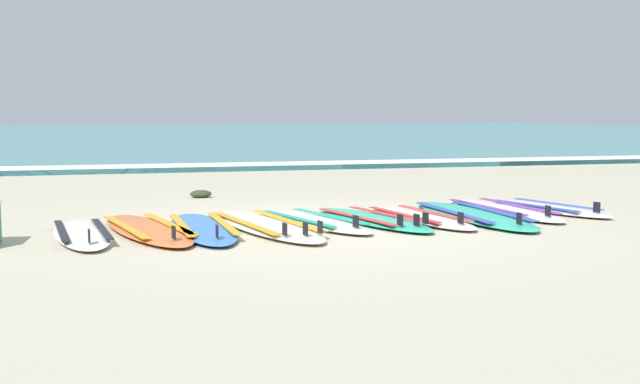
{
  "coord_description": "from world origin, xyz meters",
  "views": [
    {
      "loc": [
        -2.15,
        -7.55,
        1.12
      ],
      "look_at": [
        0.33,
        1.0,
        0.25
      ],
      "focal_mm": 45.38,
      "sensor_mm": 36.0,
      "label": 1
    }
  ],
  "objects_px": {
    "surfboard_4": "(314,221)",
    "surfboard_0": "(82,234)",
    "surfboard_7": "(472,215)",
    "surfboard_6": "(419,217)",
    "surfboard_1": "(147,229)",
    "surfboard_2": "(203,228)",
    "surfboard_5": "(372,219)",
    "surfboard_8": "(502,210)",
    "surfboard_3": "(266,225)",
    "surfboard_9": "(546,208)"
  },
  "relations": [
    {
      "from": "surfboard_4",
      "to": "surfboard_0",
      "type": "bearing_deg",
      "value": -173.76
    },
    {
      "from": "surfboard_4",
      "to": "surfboard_7",
      "type": "height_order",
      "value": "same"
    },
    {
      "from": "surfboard_0",
      "to": "surfboard_4",
      "type": "xyz_separation_m",
      "value": [
        2.24,
        0.24,
        -0.0
      ]
    },
    {
      "from": "surfboard_4",
      "to": "surfboard_6",
      "type": "relative_size",
      "value": 1.01
    },
    {
      "from": "surfboard_1",
      "to": "surfboard_2",
      "type": "distance_m",
      "value": 0.52
    },
    {
      "from": "surfboard_2",
      "to": "surfboard_5",
      "type": "xyz_separation_m",
      "value": [
        1.76,
        0.15,
        0.0
      ]
    },
    {
      "from": "surfboard_1",
      "to": "surfboard_4",
      "type": "bearing_deg",
      "value": 3.89
    },
    {
      "from": "surfboard_5",
      "to": "surfboard_4",
      "type": "bearing_deg",
      "value": 178.04
    },
    {
      "from": "surfboard_2",
      "to": "surfboard_8",
      "type": "distance_m",
      "value": 3.48
    },
    {
      "from": "surfboard_2",
      "to": "surfboard_4",
      "type": "distance_m",
      "value": 1.16
    },
    {
      "from": "surfboard_8",
      "to": "surfboard_4",
      "type": "bearing_deg",
      "value": -171.62
    },
    {
      "from": "surfboard_0",
      "to": "surfboard_2",
      "type": "xyz_separation_m",
      "value": [
        1.1,
        0.07,
        -0.0
      ]
    },
    {
      "from": "surfboard_3",
      "to": "surfboard_4",
      "type": "bearing_deg",
      "value": 17.82
    },
    {
      "from": "surfboard_7",
      "to": "surfboard_2",
      "type": "bearing_deg",
      "value": -176.27
    },
    {
      "from": "surfboard_2",
      "to": "surfboard_4",
      "type": "relative_size",
      "value": 1.06
    },
    {
      "from": "surfboard_1",
      "to": "surfboard_5",
      "type": "height_order",
      "value": "same"
    },
    {
      "from": "surfboard_2",
      "to": "surfboard_9",
      "type": "bearing_deg",
      "value": 7.14
    },
    {
      "from": "surfboard_8",
      "to": "surfboard_9",
      "type": "xyz_separation_m",
      "value": [
        0.55,
        -0.01,
        0.0
      ]
    },
    {
      "from": "surfboard_1",
      "to": "surfboard_9",
      "type": "xyz_separation_m",
      "value": [
        4.51,
        0.44,
        0.0
      ]
    },
    {
      "from": "surfboard_0",
      "to": "surfboard_1",
      "type": "xyz_separation_m",
      "value": [
        0.59,
        0.13,
        -0.0
      ]
    },
    {
      "from": "surfboard_3",
      "to": "surfboard_7",
      "type": "relative_size",
      "value": 0.96
    },
    {
      "from": "surfboard_0",
      "to": "surfboard_4",
      "type": "distance_m",
      "value": 2.25
    },
    {
      "from": "surfboard_5",
      "to": "surfboard_8",
      "type": "height_order",
      "value": "same"
    },
    {
      "from": "surfboard_0",
      "to": "surfboard_2",
      "type": "distance_m",
      "value": 1.1
    },
    {
      "from": "surfboard_1",
      "to": "surfboard_6",
      "type": "xyz_separation_m",
      "value": [
        2.79,
        0.09,
        0.0
      ]
    },
    {
      "from": "surfboard_1",
      "to": "surfboard_0",
      "type": "bearing_deg",
      "value": -167.28
    },
    {
      "from": "surfboard_4",
      "to": "surfboard_8",
      "type": "distance_m",
      "value": 2.33
    },
    {
      "from": "surfboard_4",
      "to": "surfboard_6",
      "type": "distance_m",
      "value": 1.13
    },
    {
      "from": "surfboard_0",
      "to": "surfboard_6",
      "type": "relative_size",
      "value": 0.95
    },
    {
      "from": "surfboard_0",
      "to": "surfboard_8",
      "type": "bearing_deg",
      "value": 7.33
    },
    {
      "from": "surfboard_0",
      "to": "surfboard_3",
      "type": "height_order",
      "value": "same"
    },
    {
      "from": "surfboard_4",
      "to": "surfboard_5",
      "type": "height_order",
      "value": "same"
    },
    {
      "from": "surfboard_2",
      "to": "surfboard_7",
      "type": "xyz_separation_m",
      "value": [
        2.91,
        0.19,
        -0.0
      ]
    },
    {
      "from": "surfboard_2",
      "to": "surfboard_5",
      "type": "bearing_deg",
      "value": 4.96
    },
    {
      "from": "surfboard_3",
      "to": "surfboard_9",
      "type": "distance_m",
      "value": 3.42
    },
    {
      "from": "surfboard_2",
      "to": "surfboard_6",
      "type": "bearing_deg",
      "value": 3.85
    },
    {
      "from": "surfboard_1",
      "to": "surfboard_2",
      "type": "xyz_separation_m",
      "value": [
        0.51,
        -0.06,
        0.0
      ]
    },
    {
      "from": "surfboard_1",
      "to": "surfboard_4",
      "type": "relative_size",
      "value": 1.13
    },
    {
      "from": "surfboard_6",
      "to": "surfboard_3",
      "type": "bearing_deg",
      "value": -174.85
    },
    {
      "from": "surfboard_5",
      "to": "surfboard_6",
      "type": "distance_m",
      "value": 0.52
    },
    {
      "from": "surfboard_0",
      "to": "surfboard_1",
      "type": "height_order",
      "value": "same"
    },
    {
      "from": "surfboard_2",
      "to": "surfboard_1",
      "type": "bearing_deg",
      "value": 173.21
    },
    {
      "from": "surfboard_7",
      "to": "surfboard_8",
      "type": "height_order",
      "value": "same"
    },
    {
      "from": "surfboard_1",
      "to": "surfboard_9",
      "type": "distance_m",
      "value": 4.53
    },
    {
      "from": "surfboard_0",
      "to": "surfboard_5",
      "type": "xyz_separation_m",
      "value": [
        2.85,
        0.22,
        0.0
      ]
    },
    {
      "from": "surfboard_4",
      "to": "surfboard_1",
      "type": "bearing_deg",
      "value": -176.11
    },
    {
      "from": "surfboard_7",
      "to": "surfboard_9",
      "type": "xyz_separation_m",
      "value": [
        1.09,
        0.31,
        0.0
      ]
    },
    {
      "from": "surfboard_5",
      "to": "surfboard_9",
      "type": "bearing_deg",
      "value": 8.84
    },
    {
      "from": "surfboard_6",
      "to": "surfboard_9",
      "type": "xyz_separation_m",
      "value": [
        1.72,
        0.35,
        0.0
      ]
    },
    {
      "from": "surfboard_4",
      "to": "surfboard_9",
      "type": "bearing_deg",
      "value": 6.55
    }
  ]
}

